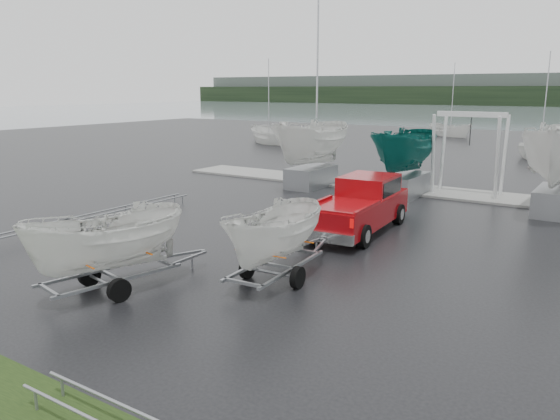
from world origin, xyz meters
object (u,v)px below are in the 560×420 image
object	(u,v)px
trailer_parked	(104,190)
boat_hoist	(470,142)
pickup_truck	(362,203)
trailer_hitched	(275,188)

from	to	relation	value
trailer_parked	boat_hoist	distance (m)	18.93
pickup_truck	boat_hoist	distance (m)	9.23
pickup_truck	trailer_hitched	xyz separation A→B (m)	(0.41, -6.45, 1.60)
pickup_truck	boat_hoist	size ratio (longest dim) A/B	1.46
pickup_truck	boat_hoist	world-z (taller)	boat_hoist
trailer_hitched	boat_hoist	xyz separation A→B (m)	(1.12, 15.41, 0.04)
boat_hoist	trailer_hitched	bearing A→B (deg)	-94.16
boat_hoist	trailer_parked	bearing A→B (deg)	-103.09
trailer_hitched	trailer_parked	xyz separation A→B (m)	(-3.17, -3.03, 0.09)
pickup_truck	boat_hoist	xyz separation A→B (m)	(1.53, 8.96, 1.64)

